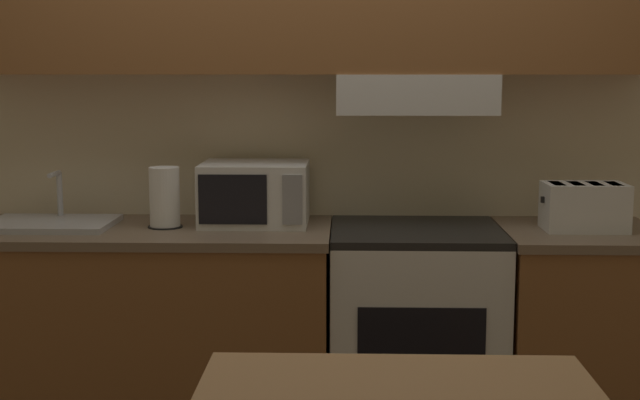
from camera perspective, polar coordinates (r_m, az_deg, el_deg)
wall_back at (r=3.77m, az=-0.37°, el=8.97°), size 5.18×0.38×2.55m
lower_counter_main at (r=3.76m, az=-10.84°, el=-8.33°), size 1.48×0.66×0.88m
lower_counter_right_stub at (r=3.79m, az=16.15°, el=-8.37°), size 0.62×0.66×0.88m
stove_range at (r=3.69m, az=6.08°, el=-8.55°), size 0.68×0.63×0.88m
microwave at (r=3.67m, az=-4.18°, el=0.44°), size 0.43×0.37×0.25m
toaster at (r=3.66m, az=16.56°, el=-0.40°), size 0.33×0.21×0.19m
sink_basin at (r=3.77m, az=-16.90°, el=-1.40°), size 0.51×0.37×0.22m
paper_towel_roll at (r=3.63m, az=-9.92°, el=0.15°), size 0.14×0.14×0.24m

